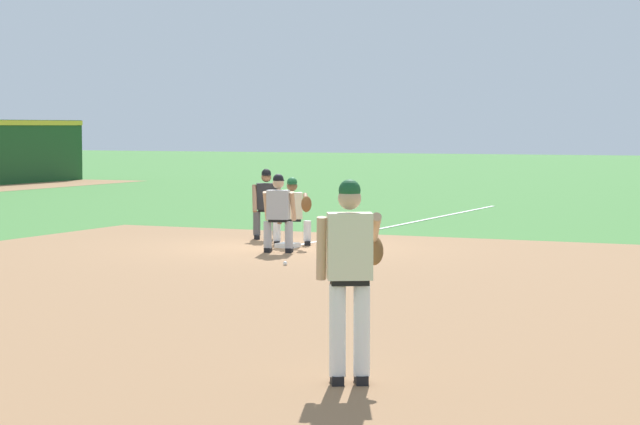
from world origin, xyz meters
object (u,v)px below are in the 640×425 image
baseball (285,263)px  umpire (266,201)px  first_base_bag (288,245)px  first_baseman (293,208)px  baserunner (278,210)px  pitcher (351,268)px

baseball → umpire: (4.24, 2.51, 0.76)m
baseball → umpire: size_ratio=0.05×
first_base_bag → first_baseman: size_ratio=0.28×
first_base_bag → first_baseman: bearing=11.2°
first_baseman → baseball: bearing=-156.5°
baseball → first_baseman: bearing=23.5°
baserunner → umpire: bearing=31.5°
pitcher → baserunner: (10.28, 5.84, -0.27)m
first_base_bag → baserunner: size_ratio=0.26×
first_base_bag → pitcher: 12.79m
pitcher → first_baseman: (11.61, 6.18, -0.33)m
baserunner → first_base_bag: bearing=15.6°
baserunner → pitcher: bearing=-150.4°
baserunner → baseball: bearing=-150.6°
first_base_bag → baseball: first_base_bag is taller
first_baseman → baserunner: size_ratio=0.92×
baseball → baserunner: size_ratio=0.05×
first_baseman → baserunner: (-1.33, -0.34, 0.06)m
pitcher → first_base_bag: bearing=28.6°
baseball → umpire: bearing=30.6°
first_base_bag → baserunner: baserunner is taller
first_baseman → umpire: size_ratio=0.92×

